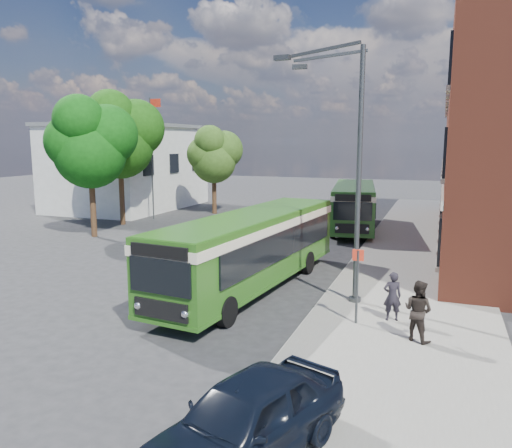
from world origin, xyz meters
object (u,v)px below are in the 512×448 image
at_px(street_lamp, 348,172).
at_px(bus_rear, 354,203).
at_px(parked_car, 246,420).
at_px(bus_front, 252,244).

xyz_separation_m(street_lamp, bus_rear, (-2.28, 15.43, -2.96)).
height_order(street_lamp, parked_car, street_lamp).
xyz_separation_m(bus_rear, parked_car, (2.30, -25.20, -0.91)).
bearing_deg(parked_car, bus_rear, 115.08).
height_order(street_lamp, bus_rear, street_lamp).
xyz_separation_m(bus_front, parked_car, (3.84, -10.43, -0.92)).
relative_size(street_lamp, parked_car, 2.00).
bearing_deg(bus_rear, bus_front, -95.98).
xyz_separation_m(street_lamp, bus_front, (-3.83, 0.66, -2.96)).
bearing_deg(bus_front, parked_car, -69.77).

